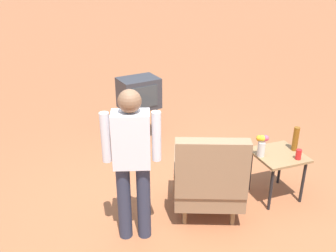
{
  "coord_description": "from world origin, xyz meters",
  "views": [
    {
      "loc": [
        1.4,
        3.35,
        2.71
      ],
      "look_at": [
        -0.18,
        -0.95,
        0.65
      ],
      "focal_mm": 39.91,
      "sensor_mm": 36.0,
      "label": 1
    }
  ],
  "objects_px": {
    "armchair": "(209,178)",
    "soda_can_red": "(298,154)",
    "flower_vase": "(262,145)",
    "bottle_tall_amber": "(296,139)",
    "tv_on_stand": "(139,93)",
    "side_table": "(278,160)",
    "person_standing": "(132,158)"
  },
  "relations": [
    {
      "from": "armchair",
      "to": "soda_can_red",
      "type": "distance_m",
      "value": 1.09
    },
    {
      "from": "soda_can_red",
      "to": "flower_vase",
      "type": "height_order",
      "value": "flower_vase"
    },
    {
      "from": "bottle_tall_amber",
      "to": "flower_vase",
      "type": "xyz_separation_m",
      "value": [
        0.46,
        -0.01,
        -0.0
      ]
    },
    {
      "from": "flower_vase",
      "to": "tv_on_stand",
      "type": "bearing_deg",
      "value": -67.41
    },
    {
      "from": "side_table",
      "to": "bottle_tall_amber",
      "type": "bearing_deg",
      "value": -175.02
    },
    {
      "from": "person_standing",
      "to": "side_table",
      "type": "bearing_deg",
      "value": -176.36
    },
    {
      "from": "tv_on_stand",
      "to": "armchair",
      "type": "bearing_deg",
      "value": 94.31
    },
    {
      "from": "soda_can_red",
      "to": "bottle_tall_amber",
      "type": "distance_m",
      "value": 0.24
    },
    {
      "from": "side_table",
      "to": "soda_can_red",
      "type": "height_order",
      "value": "soda_can_red"
    },
    {
      "from": "side_table",
      "to": "bottle_tall_amber",
      "type": "relative_size",
      "value": 1.96
    },
    {
      "from": "tv_on_stand",
      "to": "soda_can_red",
      "type": "xyz_separation_m",
      "value": [
        -1.24,
        2.32,
        -0.13
      ]
    },
    {
      "from": "armchair",
      "to": "soda_can_red",
      "type": "relative_size",
      "value": 8.69
    },
    {
      "from": "side_table",
      "to": "bottle_tall_amber",
      "type": "distance_m",
      "value": 0.33
    },
    {
      "from": "person_standing",
      "to": "soda_can_red",
      "type": "bearing_deg",
      "value": 177.99
    },
    {
      "from": "tv_on_stand",
      "to": "person_standing",
      "type": "height_order",
      "value": "person_standing"
    },
    {
      "from": "person_standing",
      "to": "soda_can_red",
      "type": "xyz_separation_m",
      "value": [
        -1.95,
        0.07,
        -0.29
      ]
    },
    {
      "from": "tv_on_stand",
      "to": "bottle_tall_amber",
      "type": "height_order",
      "value": "tv_on_stand"
    },
    {
      "from": "person_standing",
      "to": "bottle_tall_amber",
      "type": "distance_m",
      "value": 2.06
    },
    {
      "from": "soda_can_red",
      "to": "bottle_tall_amber",
      "type": "relative_size",
      "value": 0.41
    },
    {
      "from": "armchair",
      "to": "person_standing",
      "type": "height_order",
      "value": "person_standing"
    },
    {
      "from": "side_table",
      "to": "tv_on_stand",
      "type": "xyz_separation_m",
      "value": [
        1.11,
        -2.14,
        0.28
      ]
    },
    {
      "from": "tv_on_stand",
      "to": "person_standing",
      "type": "relative_size",
      "value": 0.63
    },
    {
      "from": "tv_on_stand",
      "to": "soda_can_red",
      "type": "relative_size",
      "value": 8.44
    },
    {
      "from": "side_table",
      "to": "soda_can_red",
      "type": "bearing_deg",
      "value": 124.72
    },
    {
      "from": "person_standing",
      "to": "flower_vase",
      "type": "relative_size",
      "value": 6.19
    },
    {
      "from": "bottle_tall_amber",
      "to": "flower_vase",
      "type": "distance_m",
      "value": 0.46
    },
    {
      "from": "side_table",
      "to": "bottle_tall_amber",
      "type": "height_order",
      "value": "bottle_tall_amber"
    },
    {
      "from": "armchair",
      "to": "tv_on_stand",
      "type": "bearing_deg",
      "value": -85.69
    },
    {
      "from": "soda_can_red",
      "to": "person_standing",
      "type": "bearing_deg",
      "value": -2.01
    },
    {
      "from": "tv_on_stand",
      "to": "person_standing",
      "type": "distance_m",
      "value": 2.37
    },
    {
      "from": "tv_on_stand",
      "to": "bottle_tall_amber",
      "type": "xyz_separation_m",
      "value": [
        -1.34,
        2.12,
        -0.04
      ]
    },
    {
      "from": "armchair",
      "to": "side_table",
      "type": "bearing_deg",
      "value": -176.25
    }
  ]
}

